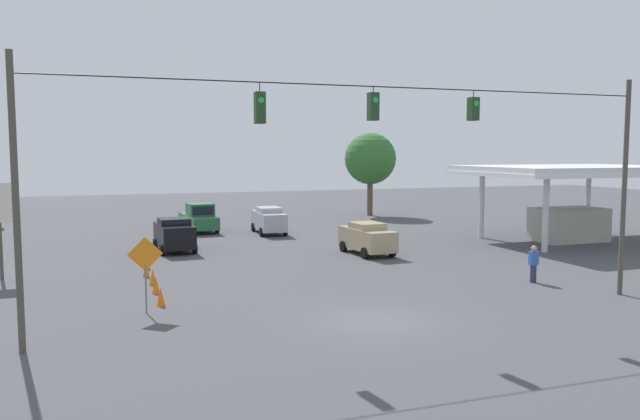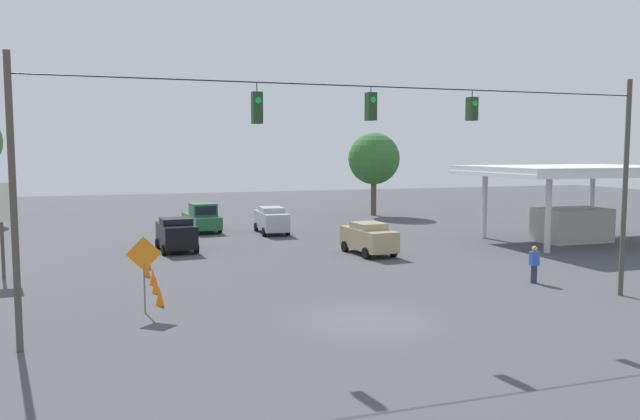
{
  "view_description": "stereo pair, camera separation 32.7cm",
  "coord_description": "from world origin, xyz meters",
  "px_view_note": "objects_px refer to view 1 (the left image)",
  "views": [
    {
      "loc": [
        8.94,
        19.49,
        5.92
      ],
      "look_at": [
        -0.56,
        -7.39,
        3.23
      ],
      "focal_mm": 35.0,
      "sensor_mm": 36.0,
      "label": 1
    },
    {
      "loc": [
        8.63,
        19.6,
        5.92
      ],
      "look_at": [
        -0.56,
        -7.39,
        3.23
      ],
      "focal_mm": 35.0,
      "sensor_mm": 36.0,
      "label": 2
    }
  ],
  "objects_px": {
    "traffic_cone_third": "(153,277)",
    "gas_station": "(570,186)",
    "sedan_silver_oncoming_deep": "(269,220)",
    "tree_horizon_right": "(370,159)",
    "work_zone_sign": "(145,260)",
    "traffic_cone_nearest": "(161,296)",
    "sedan_tan_oncoming_far": "(367,238)",
    "overhead_signal_span": "(371,165)",
    "traffic_cone_fourth": "(146,269)",
    "traffic_cone_fifth": "(147,262)",
    "pickup_truck_green_withflow_deep": "(199,218)",
    "pedestrian": "(534,264)",
    "traffic_cone_second": "(156,285)",
    "sedan_black_withflow_far": "(174,234)"
  },
  "relations": [
    {
      "from": "overhead_signal_span",
      "to": "traffic_cone_third",
      "type": "relative_size",
      "value": 31.08
    },
    {
      "from": "sedan_black_withflow_far",
      "to": "traffic_cone_fourth",
      "type": "height_order",
      "value": "sedan_black_withflow_far"
    },
    {
      "from": "pickup_truck_green_withflow_deep",
      "to": "traffic_cone_fourth",
      "type": "bearing_deg",
      "value": 73.14
    },
    {
      "from": "sedan_tan_oncoming_far",
      "to": "traffic_cone_nearest",
      "type": "bearing_deg",
      "value": 34.27
    },
    {
      "from": "traffic_cone_nearest",
      "to": "traffic_cone_third",
      "type": "distance_m",
      "value": 3.95
    },
    {
      "from": "sedan_silver_oncoming_deep",
      "to": "tree_horizon_right",
      "type": "xyz_separation_m",
      "value": [
        -12.13,
        -9.32,
        4.23
      ]
    },
    {
      "from": "sedan_black_withflow_far",
      "to": "tree_horizon_right",
      "type": "xyz_separation_m",
      "value": [
        -19.48,
        -15.28,
        4.2
      ]
    },
    {
      "from": "pedestrian",
      "to": "tree_horizon_right",
      "type": "distance_m",
      "value": 30.48
    },
    {
      "from": "sedan_black_withflow_far",
      "to": "traffic_cone_fourth",
      "type": "xyz_separation_m",
      "value": [
        2.14,
        7.33,
        -0.66
      ]
    },
    {
      "from": "sedan_black_withflow_far",
      "to": "gas_station",
      "type": "bearing_deg",
      "value": 170.12
    },
    {
      "from": "traffic_cone_second",
      "to": "gas_station",
      "type": "distance_m",
      "value": 28.05
    },
    {
      "from": "overhead_signal_span",
      "to": "tree_horizon_right",
      "type": "xyz_separation_m",
      "value": [
        -14.68,
        -32.89,
        -0.22
      ]
    },
    {
      "from": "traffic_cone_fourth",
      "to": "sedan_silver_oncoming_deep",
      "type": "bearing_deg",
      "value": -125.53
    },
    {
      "from": "sedan_black_withflow_far",
      "to": "work_zone_sign",
      "type": "height_order",
      "value": "work_zone_sign"
    },
    {
      "from": "sedan_silver_oncoming_deep",
      "to": "work_zone_sign",
      "type": "xyz_separation_m",
      "value": [
        9.96,
        20.2,
        0.99
      ]
    },
    {
      "from": "traffic_cone_fourth",
      "to": "pedestrian",
      "type": "bearing_deg",
      "value": 156.64
    },
    {
      "from": "traffic_cone_fifth",
      "to": "sedan_tan_oncoming_far",
      "type": "bearing_deg",
      "value": -177.52
    },
    {
      "from": "traffic_cone_third",
      "to": "sedan_silver_oncoming_deep",
      "type": "bearing_deg",
      "value": -121.49
    },
    {
      "from": "sedan_silver_oncoming_deep",
      "to": "sedan_tan_oncoming_far",
      "type": "relative_size",
      "value": 1.09
    },
    {
      "from": "traffic_cone_third",
      "to": "gas_station",
      "type": "distance_m",
      "value": 27.67
    },
    {
      "from": "overhead_signal_span",
      "to": "pickup_truck_green_withflow_deep",
      "type": "distance_m",
      "value": 26.93
    },
    {
      "from": "sedan_tan_oncoming_far",
      "to": "gas_station",
      "type": "bearing_deg",
      "value": -178.3
    },
    {
      "from": "overhead_signal_span",
      "to": "work_zone_sign",
      "type": "height_order",
      "value": "overhead_signal_span"
    },
    {
      "from": "traffic_cone_third",
      "to": "traffic_cone_second",
      "type": "bearing_deg",
      "value": 89.63
    },
    {
      "from": "traffic_cone_fifth",
      "to": "work_zone_sign",
      "type": "relative_size",
      "value": 0.26
    },
    {
      "from": "overhead_signal_span",
      "to": "traffic_cone_fourth",
      "type": "relative_size",
      "value": 31.08
    },
    {
      "from": "pickup_truck_green_withflow_deep",
      "to": "overhead_signal_span",
      "type": "bearing_deg",
      "value": 94.4
    },
    {
      "from": "gas_station",
      "to": "pickup_truck_green_withflow_deep",
      "type": "bearing_deg",
      "value": -30.69
    },
    {
      "from": "overhead_signal_span",
      "to": "traffic_cone_nearest",
      "type": "relative_size",
      "value": 31.08
    },
    {
      "from": "work_zone_sign",
      "to": "pedestrian",
      "type": "xyz_separation_m",
      "value": [
        -16.91,
        0.2,
        -1.14
      ]
    },
    {
      "from": "sedan_tan_oncoming_far",
      "to": "gas_station",
      "type": "distance_m",
      "value": 14.95
    },
    {
      "from": "sedan_silver_oncoming_deep",
      "to": "work_zone_sign",
      "type": "distance_m",
      "value": 22.54
    },
    {
      "from": "work_zone_sign",
      "to": "traffic_cone_third",
      "type": "bearing_deg",
      "value": -97.12
    },
    {
      "from": "gas_station",
      "to": "tree_horizon_right",
      "type": "height_order",
      "value": "tree_horizon_right"
    },
    {
      "from": "traffic_cone_fifth",
      "to": "pickup_truck_green_withflow_deep",
      "type": "bearing_deg",
      "value": -108.44
    },
    {
      "from": "pickup_truck_green_withflow_deep",
      "to": "sedan_tan_oncoming_far",
      "type": "xyz_separation_m",
      "value": [
        -7.59,
        13.66,
        -0.02
      ]
    },
    {
      "from": "sedan_black_withflow_far",
      "to": "pedestrian",
      "type": "relative_size",
      "value": 2.41
    },
    {
      "from": "overhead_signal_span",
      "to": "traffic_cone_second",
      "type": "bearing_deg",
      "value": -44.02
    },
    {
      "from": "pickup_truck_green_withflow_deep",
      "to": "sedan_tan_oncoming_far",
      "type": "distance_m",
      "value": 15.63
    },
    {
      "from": "sedan_tan_oncoming_far",
      "to": "pedestrian",
      "type": "distance_m",
      "value": 10.41
    },
    {
      "from": "overhead_signal_span",
      "to": "traffic_cone_fifth",
      "type": "bearing_deg",
      "value": -61.12
    },
    {
      "from": "traffic_cone_fourth",
      "to": "work_zone_sign",
      "type": "xyz_separation_m",
      "value": [
        0.46,
        6.9,
        1.62
      ]
    },
    {
      "from": "traffic_cone_fourth",
      "to": "tree_horizon_right",
      "type": "distance_m",
      "value": 31.66
    },
    {
      "from": "sedan_silver_oncoming_deep",
      "to": "gas_station",
      "type": "distance_m",
      "value": 20.66
    },
    {
      "from": "sedan_black_withflow_far",
      "to": "tree_horizon_right",
      "type": "height_order",
      "value": "tree_horizon_right"
    },
    {
      "from": "traffic_cone_fifth",
      "to": "tree_horizon_right",
      "type": "height_order",
      "value": "tree_horizon_right"
    },
    {
      "from": "sedan_silver_oncoming_deep",
      "to": "overhead_signal_span",
      "type": "bearing_deg",
      "value": 83.83
    },
    {
      "from": "sedan_tan_oncoming_far",
      "to": "traffic_cone_fifth",
      "type": "bearing_deg",
      "value": 2.48
    },
    {
      "from": "traffic_cone_nearest",
      "to": "tree_horizon_right",
      "type": "distance_m",
      "value": 36.02
    },
    {
      "from": "traffic_cone_fifth",
      "to": "tree_horizon_right",
      "type": "xyz_separation_m",
      "value": [
        -21.45,
        -20.62,
        4.86
      ]
    }
  ]
}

